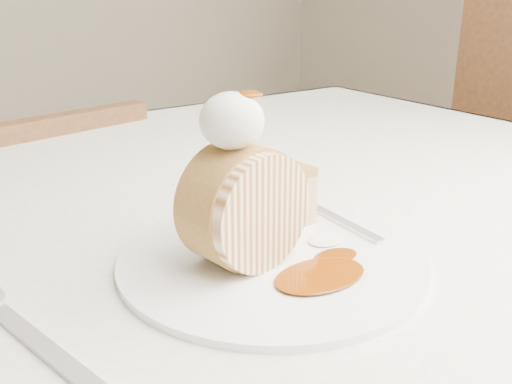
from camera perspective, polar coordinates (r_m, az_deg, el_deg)
table at (r=0.71m, az=-9.86°, el=-7.08°), size 1.40×0.90×0.75m
chair_far at (r=1.18m, az=-20.36°, el=-8.36°), size 0.44×0.44×0.78m
plate at (r=0.51m, az=1.58°, el=-6.66°), size 0.30×0.30×0.01m
roulade_slice at (r=0.47m, az=-1.13°, el=-1.51°), size 0.11×0.07×0.10m
cake_chunk at (r=0.56m, az=2.00°, el=-0.71°), size 0.07×0.06×0.05m
whipped_cream at (r=0.45m, az=-2.44°, el=7.12°), size 0.05×0.05×0.05m
caramel_drizzle at (r=0.45m, az=-0.84°, el=10.46°), size 0.03×0.02×0.01m
caramel_pool at (r=0.47m, az=6.41°, el=-8.26°), size 0.09×0.06×0.00m
fork at (r=0.58m, az=8.53°, el=-2.92°), size 0.03×0.16×0.00m
spoon at (r=0.42m, az=-20.46°, el=-14.33°), size 0.06×0.17×0.00m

